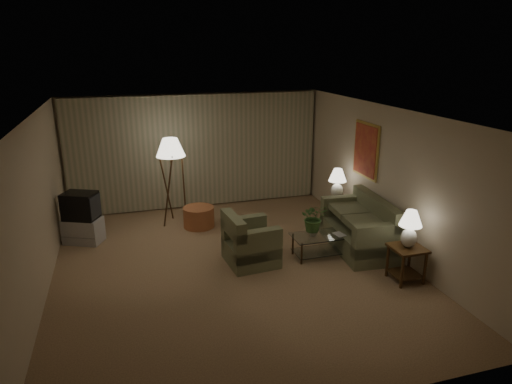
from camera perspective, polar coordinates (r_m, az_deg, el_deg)
ground at (r=8.17m, az=-3.04°, el=-9.36°), size 7.00×7.00×0.00m
room_shell at (r=8.97m, az=-5.38°, el=4.98°), size 6.04×7.02×2.72m
sofa at (r=8.92m, az=12.64°, el=-4.57°), size 1.93×1.19×0.79m
armchair at (r=8.17m, az=-0.64°, el=-6.43°), size 1.03×0.99×0.74m
side_table_near at (r=7.96m, az=18.32°, el=-7.80°), size 0.53×0.53×0.60m
side_table_far at (r=10.02m, az=9.96°, el=-1.92°), size 0.46×0.39×0.60m
table_lamp_near at (r=7.74m, az=18.72°, el=-4.01°), size 0.37×0.37×0.64m
table_lamp_far at (r=9.83m, az=10.14°, el=1.35°), size 0.38×0.38×0.66m
coffee_table at (r=8.53m, az=8.05°, el=-6.24°), size 1.05×0.57×0.41m
tv_cabinet at (r=9.66m, az=-20.77°, el=-4.50°), size 1.04×0.98×0.50m
crt_tv at (r=9.49m, az=-21.10°, el=-1.62°), size 0.96×0.92×0.53m
floor_lamp at (r=9.94m, az=-10.43°, el=1.51°), size 0.61×0.61×1.89m
ottoman at (r=9.89m, az=-7.17°, el=-3.11°), size 0.69×0.69×0.44m
vase at (r=8.39m, az=7.17°, el=-5.02°), size 0.17×0.17×0.16m
flowers at (r=8.26m, az=7.26°, el=-2.82°), size 0.56×0.51×0.53m
book at (r=8.49m, az=9.91°, el=-5.36°), size 0.21×0.26×0.02m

